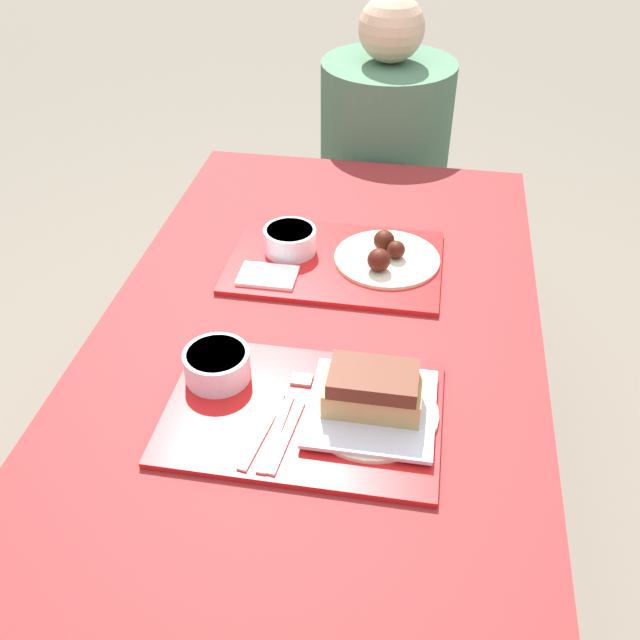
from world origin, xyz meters
The scene contains 15 objects.
ground_plane centered at (0.00, 0.00, 0.00)m, with size 12.00×12.00×0.00m, color #706656.
picnic_table centered at (0.00, 0.00, 0.63)m, with size 0.86×1.54×0.73m.
picnic_bench_far centered at (0.00, 0.99, 0.38)m, with size 0.81×0.28×0.45m.
tray_near centered at (0.02, -0.21, 0.73)m, with size 0.46×0.31×0.01m.
tray_far centered at (0.00, 0.25, 0.73)m, with size 0.46×0.31×0.01m.
bowl_coleslaw_near centered at (-0.15, -0.15, 0.77)m, with size 0.12×0.12×0.05m.
brisket_sandwich_plate centered at (0.13, -0.20, 0.77)m, with size 0.22×0.22×0.09m.
plastic_fork_near centered at (-0.02, -0.27, 0.74)m, with size 0.03×0.17×0.00m.
plastic_knife_near centered at (0.00, -0.27, 0.74)m, with size 0.03×0.17×0.00m.
plastic_spoon_near centered at (-0.04, -0.27, 0.74)m, with size 0.04×0.17×0.00m.
condiment_packet centered at (0.00, -0.14, 0.74)m, with size 0.04×0.03×0.01m.
bowl_coleslaw_far centered at (-0.10, 0.27, 0.77)m, with size 0.12×0.12×0.05m.
wings_plate_far centered at (0.11, 0.27, 0.75)m, with size 0.23×0.23×0.06m.
napkin_far centered at (-0.13, 0.16, 0.74)m, with size 0.12×0.08×0.01m.
person_seated_across centered at (0.04, 0.99, 0.71)m, with size 0.39×0.39×0.66m.
Camera 1 is at (0.18, -1.04, 1.59)m, focal length 40.00 mm.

